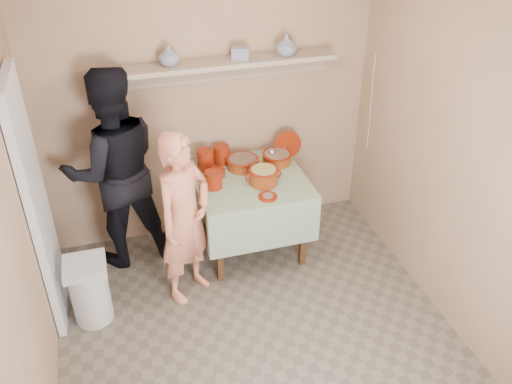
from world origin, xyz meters
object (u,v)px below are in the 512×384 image
object	(u,v)px
person_cook	(185,219)
serving_table	(250,189)
cazuela_rice	(264,175)
person_helper	(114,170)
trash_bin	(90,291)

from	to	relation	value
person_cook	serving_table	bearing A→B (deg)	-5.32
person_cook	cazuela_rice	size ratio (longest dim) A/B	4.52
person_helper	person_cook	bearing A→B (deg)	117.91
person_cook	serving_table	distance (m)	0.80
serving_table	cazuela_rice	xyz separation A→B (m)	(0.09, -0.13, 0.20)
person_helper	serving_table	world-z (taller)	person_helper
trash_bin	serving_table	bearing A→B (deg)	20.17
person_helper	cazuela_rice	distance (m)	1.27
serving_table	trash_bin	bearing A→B (deg)	-159.83
cazuela_rice	serving_table	bearing A→B (deg)	123.82
cazuela_rice	trash_bin	distance (m)	1.70
serving_table	cazuela_rice	world-z (taller)	cazuela_rice
serving_table	cazuela_rice	bearing A→B (deg)	-56.18
person_cook	serving_table	world-z (taller)	person_cook
person_cook	serving_table	size ratio (longest dim) A/B	1.53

